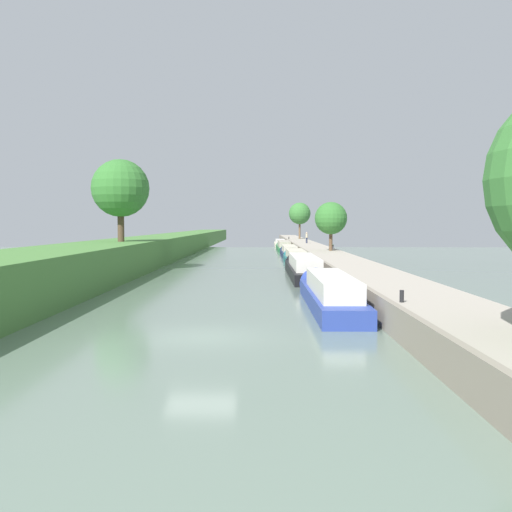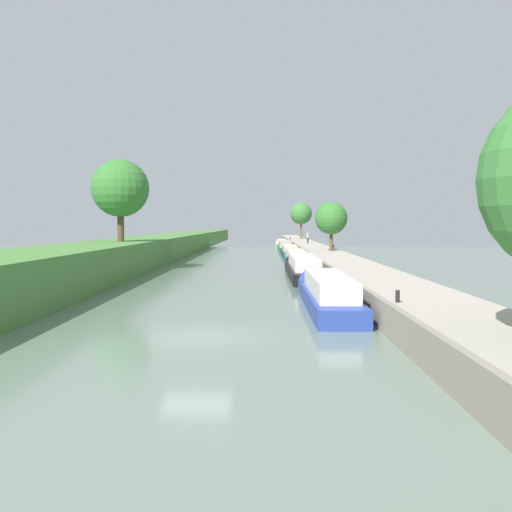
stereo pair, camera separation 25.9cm
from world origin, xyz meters
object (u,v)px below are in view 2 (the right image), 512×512
(narrowboat_blue, at_px, (326,292))
(narrowboat_teal, at_px, (295,257))
(narrowboat_navy, at_px, (289,251))
(mooring_bollard_near, at_px, (398,296))
(narrowboat_black, at_px, (302,267))
(narrowboat_cream, at_px, (281,243))
(narrowboat_green, at_px, (284,246))
(park_bench, at_px, (332,246))
(mooring_bollard_far, at_px, (290,238))
(person_walking, at_px, (308,237))

(narrowboat_blue, relative_size, narrowboat_teal, 1.08)
(narrowboat_navy, bearing_deg, mooring_bollard_near, -88.11)
(narrowboat_black, distance_m, narrowboat_cream, 59.01)
(narrowboat_black, xyz_separation_m, narrowboat_navy, (0.25, 28.39, -0.12))
(narrowboat_teal, height_order, narrowboat_green, narrowboat_green)
(narrowboat_blue, xyz_separation_m, narrowboat_green, (0.07, 60.87, -0.08))
(narrowboat_teal, distance_m, narrowboat_navy, 13.56)
(park_bench, bearing_deg, narrowboat_cream, 97.79)
(park_bench, bearing_deg, mooring_bollard_far, 94.18)
(narrowboat_navy, bearing_deg, narrowboat_blue, -90.19)
(narrowboat_black, relative_size, park_bench, 10.78)
(mooring_bollard_far, distance_m, park_bench, 41.56)
(narrowboat_teal, bearing_deg, narrowboat_blue, -90.22)
(person_walking, bearing_deg, narrowboat_teal, -97.02)
(park_bench, bearing_deg, narrowboat_black, -102.21)
(narrowboat_black, bearing_deg, narrowboat_cream, 89.91)
(narrowboat_blue, distance_m, narrowboat_navy, 44.82)
(mooring_bollard_near, distance_m, mooring_bollard_far, 88.12)
(narrowboat_black, relative_size, narrowboat_teal, 1.28)
(narrowboat_black, relative_size, person_walking, 9.74)
(narrowboat_black, height_order, narrowboat_teal, narrowboat_black)
(narrowboat_green, relative_size, mooring_bollard_far, 35.55)
(person_walking, height_order, mooring_bollard_near, person_walking)
(narrowboat_blue, relative_size, narrowboat_black, 0.84)
(narrowboat_cream, relative_size, mooring_bollard_far, 27.61)
(narrowboat_green, bearing_deg, narrowboat_cream, 90.35)
(mooring_bollard_far, relative_size, park_bench, 0.30)
(narrowboat_blue, xyz_separation_m, person_walking, (3.47, 58.41, 1.36))
(mooring_bollard_near, relative_size, mooring_bollard_far, 1.00)
(narrowboat_navy, xyz_separation_m, mooring_bollard_far, (1.72, 36.18, 0.83))
(person_walking, xyz_separation_m, park_bench, (1.43, -18.87, -0.53))
(narrowboat_cream, height_order, mooring_bollard_far, mooring_bollard_far)
(narrowboat_teal, relative_size, narrowboat_green, 0.79)
(mooring_bollard_near, height_order, park_bench, park_bench)
(narrowboat_green, height_order, park_bench, park_bench)
(narrowboat_teal, height_order, narrowboat_cream, narrowboat_teal)
(narrowboat_blue, distance_m, narrowboat_cream, 75.43)
(narrowboat_black, distance_m, narrowboat_teal, 14.83)
(narrowboat_teal, bearing_deg, park_bench, 60.06)
(narrowboat_cream, bearing_deg, narrowboat_black, -90.09)
(narrowboat_black, xyz_separation_m, narrowboat_green, (0.18, 44.44, -0.08))
(narrowboat_blue, height_order, narrowboat_teal, narrowboat_blue)
(narrowboat_blue, relative_size, narrowboat_green, 0.85)
(narrowboat_navy, height_order, park_bench, park_bench)
(narrowboat_teal, xyz_separation_m, narrowboat_green, (-0.05, 29.62, 0.01))
(mooring_bollard_near, xyz_separation_m, mooring_bollard_far, (0.00, 88.12, 0.00))
(narrowboat_green, distance_m, park_bench, 21.88)
(narrowboat_cream, distance_m, mooring_bollard_far, 5.93)
(narrowboat_navy, bearing_deg, park_bench, -47.99)
(narrowboat_black, distance_m, narrowboat_navy, 28.39)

